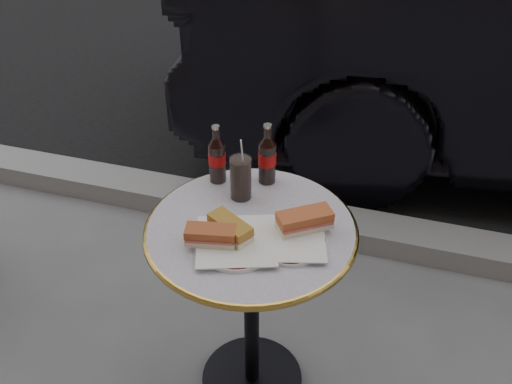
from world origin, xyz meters
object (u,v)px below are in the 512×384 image
(plate_left, at_px, (236,243))
(cola_glass, at_px, (241,178))
(plate_right, at_px, (289,240))
(cola_bottle_left, at_px, (217,154))
(cola_bottle_right, at_px, (267,154))
(bistro_table, at_px, (252,313))

(plate_left, bearing_deg, cola_glass, 104.68)
(plate_right, distance_m, cola_bottle_left, 0.38)
(plate_left, distance_m, cola_bottle_right, 0.34)
(cola_glass, bearing_deg, plate_left, -75.32)
(plate_right, distance_m, cola_glass, 0.26)
(plate_left, bearing_deg, cola_bottle_right, 90.54)
(cola_bottle_left, distance_m, cola_bottle_right, 0.16)
(bistro_table, distance_m, cola_bottle_left, 0.53)
(cola_bottle_left, xyz_separation_m, cola_bottle_right, (0.15, 0.04, 0.00))
(plate_left, relative_size, cola_bottle_right, 1.11)
(plate_left, xyz_separation_m, cola_bottle_left, (-0.15, 0.28, 0.09))
(cola_bottle_right, bearing_deg, bistro_table, -85.47)
(cola_bottle_left, xyz_separation_m, cola_glass, (0.10, -0.06, -0.03))
(plate_left, relative_size, plate_right, 1.11)
(plate_left, xyz_separation_m, plate_right, (0.14, 0.05, -0.00))
(plate_right, bearing_deg, cola_glass, 139.88)
(cola_bottle_right, bearing_deg, cola_glass, -117.23)
(bistro_table, xyz_separation_m, plate_left, (-0.02, -0.09, 0.37))
(bistro_table, bearing_deg, plate_left, -99.95)
(plate_left, relative_size, cola_bottle_left, 1.16)
(cola_glass, bearing_deg, cola_bottle_left, 146.87)
(bistro_table, xyz_separation_m, cola_bottle_left, (-0.17, 0.19, 0.47))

